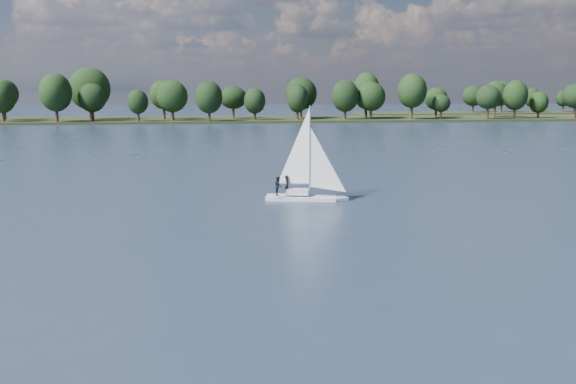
# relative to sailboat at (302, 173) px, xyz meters

# --- Properties ---
(ground) EXTENTS (700.00, 700.00, 0.00)m
(ground) POSITION_rel_sailboat_xyz_m (7.83, 49.29, -2.66)
(ground) COLOR #233342
(ground) RESTS_ON ground
(far_shore) EXTENTS (660.00, 40.00, 1.50)m
(far_shore) POSITION_rel_sailboat_xyz_m (7.83, 161.29, -2.66)
(far_shore) COLOR black
(far_shore) RESTS_ON ground
(sailboat) EXTENTS (7.49, 3.46, 9.52)m
(sailboat) POSITION_rel_sailboat_xyz_m (0.00, 0.00, 0.00)
(sailboat) COLOR white
(sailboat) RESTS_ON ground
(treeline) EXTENTS (562.75, 73.48, 18.74)m
(treeline) POSITION_rel_sailboat_xyz_m (3.57, 157.51, 5.54)
(treeline) COLOR black
(treeline) RESTS_ON ground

